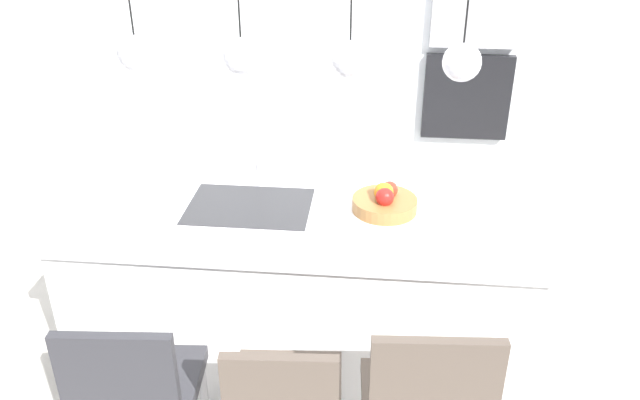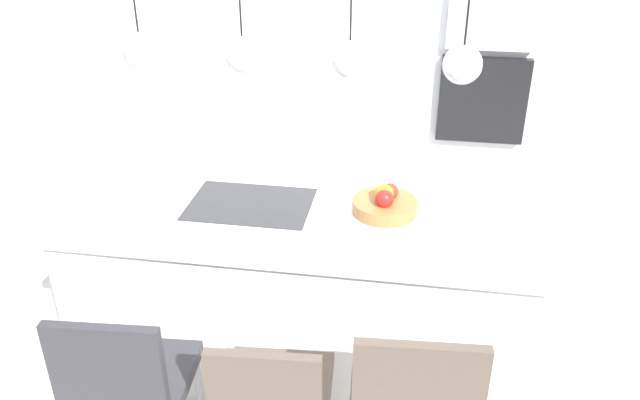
% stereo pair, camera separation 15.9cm
% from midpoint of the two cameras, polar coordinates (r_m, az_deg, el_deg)
% --- Properties ---
extents(floor, '(6.60, 6.60, 0.00)m').
position_cam_midpoint_polar(floor, '(3.44, -3.07, -13.89)').
color(floor, '#BCB7AD').
rests_on(floor, ground).
extents(back_wall, '(6.00, 0.10, 2.60)m').
position_cam_midpoint_polar(back_wall, '(4.33, -0.21, 14.57)').
color(back_wall, white).
rests_on(back_wall, ground).
extents(kitchen_island, '(2.14, 0.86, 0.89)m').
position_cam_midpoint_polar(kitchen_island, '(3.17, -3.28, -7.83)').
color(kitchen_island, white).
rests_on(kitchen_island, ground).
extents(sink_basin, '(0.56, 0.40, 0.02)m').
position_cam_midpoint_polar(sink_basin, '(2.97, -7.79, -0.65)').
color(sink_basin, '#2D2D30').
rests_on(sink_basin, kitchen_island).
extents(faucet, '(0.02, 0.17, 0.22)m').
position_cam_midpoint_polar(faucet, '(3.10, -7.10, 3.62)').
color(faucet, silver).
rests_on(faucet, kitchen_island).
extents(fruit_bowl, '(0.29, 0.29, 0.13)m').
position_cam_midpoint_polar(fruit_bowl, '(2.90, 4.19, -0.14)').
color(fruit_bowl, '#9E6B38').
rests_on(fruit_bowl, kitchen_island).
extents(microwave, '(0.54, 0.08, 0.34)m').
position_cam_midpoint_polar(microwave, '(4.24, 12.47, 15.32)').
color(microwave, '#9E9EA3').
rests_on(microwave, back_wall).
extents(oven, '(0.56, 0.08, 0.56)m').
position_cam_midpoint_polar(oven, '(4.37, 11.80, 8.91)').
color(oven, black).
rests_on(oven, back_wall).
extents(chair_near, '(0.48, 0.48, 0.87)m').
position_cam_midpoint_polar(chair_near, '(2.70, -17.71, -15.74)').
color(chair_near, '#333338').
rests_on(chair_near, ground).
extents(pendant_light_left, '(0.16, 0.16, 0.76)m').
position_cam_midpoint_polar(pendant_light_left, '(2.85, -17.54, 12.32)').
color(pendant_light_left, silver).
extents(pendant_light_center_left, '(0.16, 0.16, 0.76)m').
position_cam_midpoint_polar(pendant_light_center_left, '(2.71, -8.67, 12.52)').
color(pendant_light_center_left, silver).
extents(pendant_light_center_right, '(0.16, 0.16, 0.76)m').
position_cam_midpoint_polar(pendant_light_center_right, '(2.64, 0.91, 12.41)').
color(pendant_light_center_right, silver).
extents(pendant_light_right, '(0.16, 0.16, 0.76)m').
position_cam_midpoint_polar(pendant_light_right, '(2.64, 10.73, 11.95)').
color(pendant_light_right, silver).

